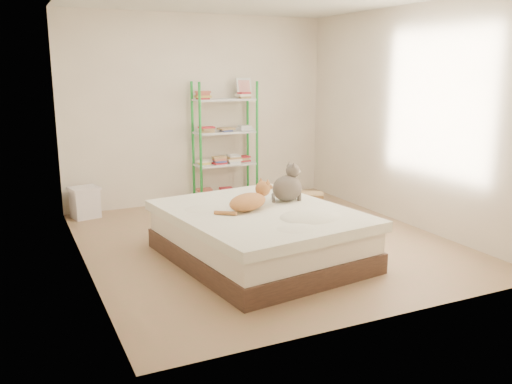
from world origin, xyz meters
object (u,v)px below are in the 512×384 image
grey_cat (287,183)px  shelf_unit (226,147)px  cardboard_box (303,207)px  white_bin (85,202)px  orange_cat (248,200)px  bed (260,235)px

grey_cat → shelf_unit: size_ratio=0.23×
grey_cat → cardboard_box: size_ratio=0.60×
shelf_unit → white_bin: (-1.96, -0.03, -0.59)m
white_bin → grey_cat: bearing=-50.4°
orange_cat → grey_cat: 0.56m
grey_cat → cardboard_box: bearing=-44.1°
bed → grey_cat: bearing=18.7°
bed → shelf_unit: 2.51m
bed → orange_cat: orange_cat is taller
bed → shelf_unit: size_ratio=1.26×
grey_cat → shelf_unit: 2.18m
shelf_unit → white_bin: bearing=-179.1°
shelf_unit → bed: bearing=-104.1°
orange_cat → cardboard_box: (1.20, 0.99, -0.44)m
bed → grey_cat: 0.65m
orange_cat → white_bin: (-1.25, 2.31, -0.41)m
grey_cat → cardboard_box: grey_cat is taller
orange_cat → white_bin: 2.66m
shelf_unit → orange_cat: bearing=-106.9°
shelf_unit → white_bin: size_ratio=4.31×
bed → cardboard_box: 1.50m
cardboard_box → shelf_unit: bearing=140.7°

